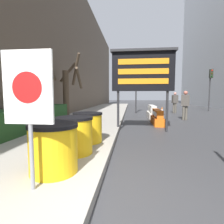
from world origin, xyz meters
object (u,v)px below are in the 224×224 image
(barrel_drum_middle, at_px, (75,135))
(jersey_barrier_white, at_px, (152,113))
(traffic_light_far_side, at_px, (211,81))
(barrel_drum_foreground, at_px, (54,148))
(barrel_drum_back, at_px, (88,127))
(jersey_barrier_orange_far, at_px, (157,118))
(pedestrian_passerby, at_px, (185,103))
(pedestrian_worker, at_px, (175,101))
(message_board, at_px, (143,71))
(traffic_cone_mid, at_px, (157,118))
(warning_sign, at_px, (28,96))
(traffic_light_near_curb, at_px, (136,80))
(traffic_cone_near, at_px, (162,111))

(barrel_drum_middle, height_order, jersey_barrier_white, barrel_drum_middle)
(traffic_light_far_side, bearing_deg, barrel_drum_foreground, -120.71)
(barrel_drum_back, relative_size, traffic_light_far_side, 0.21)
(jersey_barrier_orange_far, height_order, pedestrian_passerby, pedestrian_passerby)
(barrel_drum_middle, bearing_deg, pedestrian_worker, 66.71)
(jersey_barrier_orange_far, relative_size, pedestrian_worker, 1.02)
(barrel_drum_foreground, distance_m, jersey_barrier_orange_far, 7.04)
(barrel_drum_foreground, relative_size, jersey_barrier_white, 0.41)
(barrel_drum_middle, distance_m, message_board, 4.42)
(jersey_barrier_white, height_order, traffic_light_far_side, traffic_light_far_side)
(jersey_barrier_orange_far, distance_m, traffic_cone_mid, 0.11)
(traffic_cone_mid, xyz_separation_m, pedestrian_worker, (2.42, 6.33, 0.75))
(warning_sign, xyz_separation_m, jersey_barrier_white, (2.78, 9.47, -1.11))
(barrel_drum_foreground, height_order, message_board, message_board)
(message_board, xyz_separation_m, traffic_light_near_curb, (-0.04, 7.89, 0.34))
(traffic_cone_mid, bearing_deg, barrel_drum_foreground, -112.56)
(barrel_drum_middle, xyz_separation_m, warning_sign, (-0.09, -1.63, 0.90))
(message_board, distance_m, jersey_barrier_orange_far, 3.02)
(traffic_light_far_side, height_order, pedestrian_passerby, traffic_light_far_side)
(jersey_barrier_white, bearing_deg, traffic_cone_near, 67.67)
(barrel_drum_foreground, relative_size, pedestrian_worker, 0.47)
(traffic_light_near_curb, distance_m, pedestrian_worker, 3.85)
(barrel_drum_back, bearing_deg, message_board, 56.00)
(message_board, bearing_deg, pedestrian_worker, 68.09)
(barrel_drum_middle, height_order, warning_sign, warning_sign)
(jersey_barrier_white, height_order, traffic_cone_mid, jersey_barrier_white)
(traffic_cone_near, distance_m, pedestrian_worker, 2.01)
(barrel_drum_middle, xyz_separation_m, pedestrian_passerby, (4.65, 7.38, 0.47))
(traffic_light_far_side, distance_m, pedestrian_worker, 4.71)
(barrel_drum_middle, distance_m, pedestrian_worker, 12.97)
(traffic_cone_mid, bearing_deg, traffic_light_near_curb, 99.30)
(jersey_barrier_orange_far, relative_size, traffic_light_far_side, 0.46)
(barrel_drum_middle, relative_size, barrel_drum_back, 1.00)
(jersey_barrier_orange_far, relative_size, traffic_cone_near, 2.85)
(barrel_drum_middle, height_order, barrel_drum_back, same)
(traffic_light_far_side, bearing_deg, pedestrian_passerby, -122.60)
(message_board, height_order, traffic_cone_mid, message_board)
(traffic_cone_mid, bearing_deg, traffic_light_far_side, 53.75)
(traffic_cone_near, relative_size, pedestrian_worker, 0.36)
(barrel_drum_back, xyz_separation_m, traffic_light_near_curb, (1.68, 10.44, 2.26))
(message_board, xyz_separation_m, traffic_cone_mid, (0.93, 2.00, -2.19))
(barrel_drum_back, distance_m, message_board, 3.62)
(warning_sign, relative_size, traffic_cone_near, 2.99)
(barrel_drum_back, relative_size, jersey_barrier_orange_far, 0.46)
(message_board, xyz_separation_m, traffic_light_far_side, (7.13, 10.46, 0.41))
(barrel_drum_foreground, height_order, warning_sign, warning_sign)
(warning_sign, xyz_separation_m, traffic_cone_near, (3.90, 12.21, -1.19))
(warning_sign, xyz_separation_m, traffic_light_far_side, (8.99, 15.65, 1.43))
(barrel_drum_back, xyz_separation_m, traffic_cone_near, (3.76, 9.57, -0.28))
(barrel_drum_foreground, distance_m, pedestrian_worker, 13.93)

